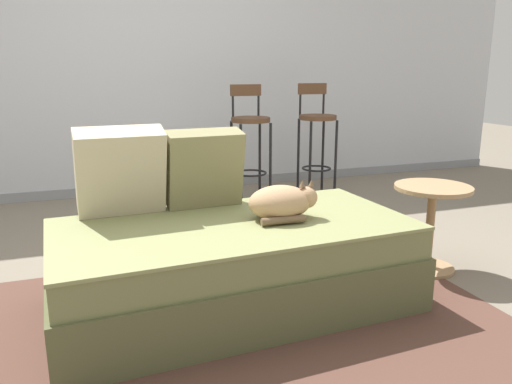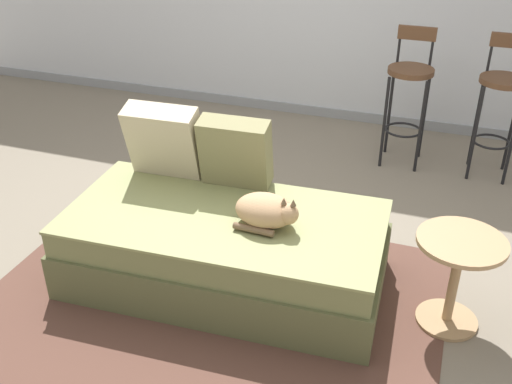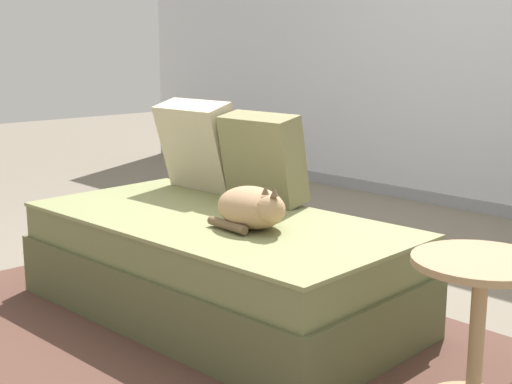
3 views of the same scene
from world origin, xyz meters
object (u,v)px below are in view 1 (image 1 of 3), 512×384
at_px(throw_pillow_middle, 204,168).
at_px(side_table, 431,216).
at_px(bar_stool_by_doorway, 317,130).
at_px(bar_stool_near_window, 250,134).
at_px(cat, 282,202).
at_px(throw_pillow_corner, 120,171).
at_px(couch, 235,264).

distance_m(throw_pillow_middle, side_table, 1.36).
bearing_deg(throw_pillow_middle, bar_stool_by_doorway, 47.08).
bearing_deg(bar_stool_near_window, cat, -104.33).
relative_size(throw_pillow_middle, cat, 1.20).
relative_size(throw_pillow_corner, bar_stool_near_window, 0.44).
xyz_separation_m(cat, bar_stool_by_doorway, (1.14, 1.91, 0.10)).
bearing_deg(bar_stool_by_doorway, bar_stool_near_window, -179.98).
bearing_deg(bar_stool_by_doorway, side_table, -95.02).
bearing_deg(throw_pillow_corner, couch, -32.70).
distance_m(couch, bar_stool_by_doorway, 2.39).
xyz_separation_m(bar_stool_near_window, bar_stool_by_doorway, (0.65, 0.00, 0.01)).
height_order(couch, side_table, side_table).
distance_m(cat, bar_stool_by_doorway, 2.23).
distance_m(throw_pillow_corner, bar_stool_by_doorway, 2.46).
relative_size(throw_pillow_corner, bar_stool_by_doorway, 0.44).
relative_size(throw_pillow_corner, throw_pillow_middle, 1.08).
height_order(throw_pillow_corner, bar_stool_by_doorway, bar_stool_by_doorway).
bearing_deg(bar_stool_near_window, throw_pillow_middle, -117.15).
height_order(couch, cat, cat).
bearing_deg(cat, throw_pillow_corner, 155.97).
distance_m(throw_pillow_corner, bar_stool_near_window, 2.01).
xyz_separation_m(cat, side_table, (0.98, 0.07, -0.19)).
distance_m(bar_stool_by_doorway, side_table, 1.87).
xyz_separation_m(bar_stool_near_window, side_table, (0.49, -1.84, -0.28)).
bearing_deg(bar_stool_by_doorway, throw_pillow_middle, -132.92).
xyz_separation_m(throw_pillow_corner, bar_stool_by_doorway, (1.89, 1.58, -0.05)).
relative_size(bar_stool_near_window, bar_stool_by_doorway, 1.00).
distance_m(throw_pillow_middle, bar_stool_by_doorway, 2.13).
relative_size(bar_stool_near_window, side_table, 2.02).
bearing_deg(cat, throw_pillow_middle, 131.12).
bearing_deg(throw_pillow_corner, throw_pillow_middle, 2.83).
xyz_separation_m(couch, throw_pillow_middle, (-0.06, 0.34, 0.43)).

